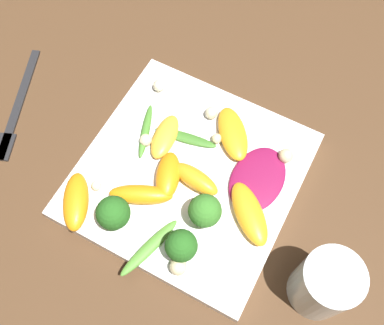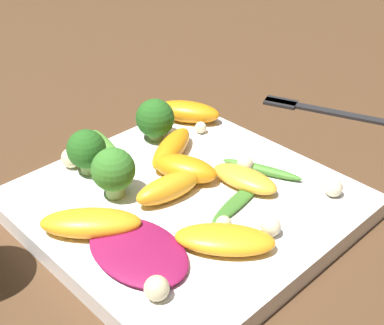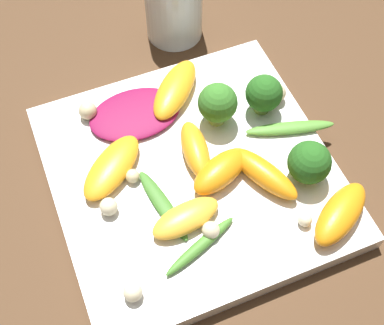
# 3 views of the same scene
# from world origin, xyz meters

# --- Properties ---
(ground_plane) EXTENTS (2.40, 2.40, 0.00)m
(ground_plane) POSITION_xyz_m (0.00, 0.00, 0.00)
(ground_plane) COLOR #4C331E
(plate) EXTENTS (0.25, 0.25, 0.02)m
(plate) POSITION_xyz_m (0.00, 0.00, 0.01)
(plate) COLOR white
(plate) RESTS_ON ground_plane
(drinking_glass) EXTENTS (0.06, 0.06, 0.08)m
(drinking_glass) POSITION_xyz_m (0.05, 0.19, 0.04)
(drinking_glass) COLOR silver
(drinking_glass) RESTS_ON ground_plane
(fork) EXTENTS (0.17, 0.08, 0.01)m
(fork) POSITION_xyz_m (0.03, -0.24, 0.00)
(fork) COLOR #262628
(fork) RESTS_ON ground_plane
(radicchio_leaf_0) EXTENTS (0.09, 0.06, 0.01)m
(radicchio_leaf_0) POSITION_xyz_m (-0.03, 0.08, 0.02)
(radicchio_leaf_0) COLOR maroon
(radicchio_leaf_0) RESTS_ON plate
(orange_segment_0) EXTENTS (0.03, 0.06, 0.02)m
(orange_segment_0) POSITION_xyz_m (0.01, 0.01, 0.03)
(orange_segment_0) COLOR orange
(orange_segment_0) RESTS_ON plate
(orange_segment_1) EXTENTS (0.07, 0.04, 0.02)m
(orange_segment_1) POSITION_xyz_m (-0.03, -0.05, 0.03)
(orange_segment_1) COLOR #FCAD33
(orange_segment_1) RESTS_ON plate
(orange_segment_2) EXTENTS (0.05, 0.08, 0.02)m
(orange_segment_2) POSITION_xyz_m (0.05, -0.03, 0.03)
(orange_segment_2) COLOR orange
(orange_segment_2) RESTS_ON plate
(orange_segment_3) EXTENTS (0.08, 0.07, 0.02)m
(orange_segment_3) POSITION_xyz_m (-0.07, 0.02, 0.03)
(orange_segment_3) COLOR orange
(orange_segment_3) RESTS_ON plate
(orange_segment_4) EXTENTS (0.08, 0.06, 0.02)m
(orange_segment_4) POSITION_xyz_m (0.10, -0.09, 0.03)
(orange_segment_4) COLOR orange
(orange_segment_4) RESTS_ON plate
(orange_segment_5) EXTENTS (0.07, 0.05, 0.02)m
(orange_segment_5) POSITION_xyz_m (0.02, -0.02, 0.03)
(orange_segment_5) COLOR orange
(orange_segment_5) RESTS_ON plate
(orange_segment_6) EXTENTS (0.08, 0.08, 0.02)m
(orange_segment_6) POSITION_xyz_m (0.02, 0.09, 0.03)
(orange_segment_6) COLOR orange
(orange_segment_6) RESTS_ON plate
(broccoli_floret_0) EXTENTS (0.04, 0.04, 0.04)m
(broccoli_floret_0) POSITION_xyz_m (0.09, -0.04, 0.04)
(broccoli_floret_0) COLOR #7A9E51
(broccoli_floret_0) RESTS_ON plate
(broccoli_floret_1) EXTENTS (0.04, 0.04, 0.04)m
(broccoli_floret_1) POSITION_xyz_m (0.09, 0.04, 0.04)
(broccoli_floret_1) COLOR #7A9E51
(broccoli_floret_1) RESTS_ON plate
(broccoli_floret_2) EXTENTS (0.04, 0.04, 0.05)m
(broccoli_floret_2) POSITION_xyz_m (0.04, 0.04, 0.04)
(broccoli_floret_2) COLOR #84AD5B
(broccoli_floret_2) RESTS_ON plate
(arugula_sprig_0) EXTENTS (0.03, 0.08, 0.01)m
(arugula_sprig_0) POSITION_xyz_m (-0.04, -0.03, 0.02)
(arugula_sprig_0) COLOR #3D7528
(arugula_sprig_0) RESTS_ON plate
(arugula_sprig_1) EXTENTS (0.09, 0.04, 0.01)m
(arugula_sprig_1) POSITION_xyz_m (0.10, 0.01, 0.02)
(arugula_sprig_1) COLOR #518E33
(arugula_sprig_1) RESTS_ON plate
(arugula_sprig_2) EXTENTS (0.07, 0.04, 0.01)m
(arugula_sprig_2) POSITION_xyz_m (-0.02, -0.07, 0.02)
(arugula_sprig_2) COLOR #47842D
(arugula_sprig_2) RESTS_ON plate
(macadamia_nut_0) EXTENTS (0.02, 0.02, 0.02)m
(macadamia_nut_0) POSITION_xyz_m (0.11, 0.04, 0.03)
(macadamia_nut_0) COLOR beige
(macadamia_nut_0) RESTS_ON plate
(macadamia_nut_1) EXTENTS (0.01, 0.01, 0.01)m
(macadamia_nut_1) POSITION_xyz_m (0.07, -0.09, 0.02)
(macadamia_nut_1) COLOR beige
(macadamia_nut_1) RESTS_ON plate
(macadamia_nut_2) EXTENTS (0.01, 0.01, 0.01)m
(macadamia_nut_2) POSITION_xyz_m (-0.05, 0.01, 0.02)
(macadamia_nut_2) COLOR beige
(macadamia_nut_2) RESTS_ON plate
(macadamia_nut_3) EXTENTS (0.02, 0.02, 0.02)m
(macadamia_nut_3) POSITION_xyz_m (-0.01, -0.06, 0.03)
(macadamia_nut_3) COLOR beige
(macadamia_nut_3) RESTS_ON plate
(macadamia_nut_4) EXTENTS (0.02, 0.02, 0.02)m
(macadamia_nut_4) POSITION_xyz_m (-0.09, -0.09, 0.03)
(macadamia_nut_4) COLOR beige
(macadamia_nut_4) RESTS_ON plate
(macadamia_nut_5) EXTENTS (0.02, 0.02, 0.02)m
(macadamia_nut_5) POSITION_xyz_m (-0.08, -0.01, 0.03)
(macadamia_nut_5) COLOR beige
(macadamia_nut_5) RESTS_ON plate
(macadamia_nut_6) EXTENTS (0.02, 0.02, 0.02)m
(macadamia_nut_6) POSITION_xyz_m (-0.07, 0.09, 0.03)
(macadamia_nut_6) COLOR beige
(macadamia_nut_6) RESTS_ON plate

